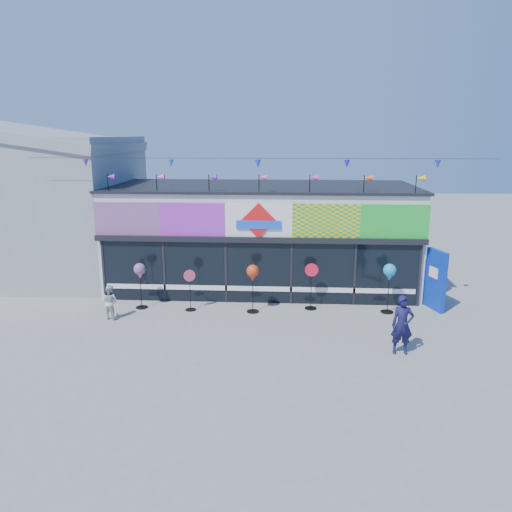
# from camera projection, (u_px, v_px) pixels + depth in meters

# --- Properties ---
(ground) EXTENTS (80.00, 80.00, 0.00)m
(ground) POSITION_uv_depth(u_px,v_px,m) (252.00, 339.00, 15.25)
(ground) COLOR gray
(ground) RESTS_ON ground
(kite_shop) EXTENTS (16.00, 5.70, 5.31)m
(kite_shop) POSITION_uv_depth(u_px,v_px,m) (262.00, 235.00, 20.52)
(kite_shop) COLOR silver
(kite_shop) RESTS_ON ground
(neighbour_building) EXTENTS (8.18, 7.20, 6.87)m
(neighbour_building) POSITION_uv_depth(u_px,v_px,m) (36.00, 202.00, 21.87)
(neighbour_building) COLOR #939597
(neighbour_building) RESTS_ON ground
(blue_sign) EXTENTS (0.49, 1.08, 2.16)m
(blue_sign) POSITION_uv_depth(u_px,v_px,m) (435.00, 280.00, 17.63)
(blue_sign) COLOR #0B2FAD
(blue_sign) RESTS_ON ground
(spinner_0) EXTENTS (0.42, 0.42, 1.66)m
(spinner_0) POSITION_uv_depth(u_px,v_px,m) (140.00, 272.00, 17.68)
(spinner_0) COLOR black
(spinner_0) RESTS_ON ground
(spinner_1) EXTENTS (0.39, 0.38, 1.48)m
(spinner_1) POSITION_uv_depth(u_px,v_px,m) (190.00, 289.00, 17.57)
(spinner_1) COLOR black
(spinner_1) RESTS_ON ground
(spinner_2) EXTENTS (0.43, 0.43, 1.71)m
(spinner_2) POSITION_uv_depth(u_px,v_px,m) (253.00, 274.00, 17.25)
(spinner_2) COLOR black
(spinner_2) RESTS_ON ground
(spinner_3) EXTENTS (0.47, 0.43, 1.68)m
(spinner_3) POSITION_uv_depth(u_px,v_px,m) (311.00, 285.00, 17.69)
(spinner_3) COLOR black
(spinner_3) RESTS_ON ground
(spinner_4) EXTENTS (0.45, 0.45, 1.76)m
(spinner_4) POSITION_uv_depth(u_px,v_px,m) (389.00, 274.00, 17.20)
(spinner_4) COLOR black
(spinner_4) RESTS_ON ground
(adult_man) EXTENTS (0.63, 0.42, 1.72)m
(adult_man) POSITION_uv_depth(u_px,v_px,m) (402.00, 325.00, 14.05)
(adult_man) COLOR #14123B
(adult_man) RESTS_ON ground
(child) EXTENTS (0.65, 0.49, 1.18)m
(child) POSITION_uv_depth(u_px,v_px,m) (110.00, 302.00, 16.81)
(child) COLOR silver
(child) RESTS_ON ground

